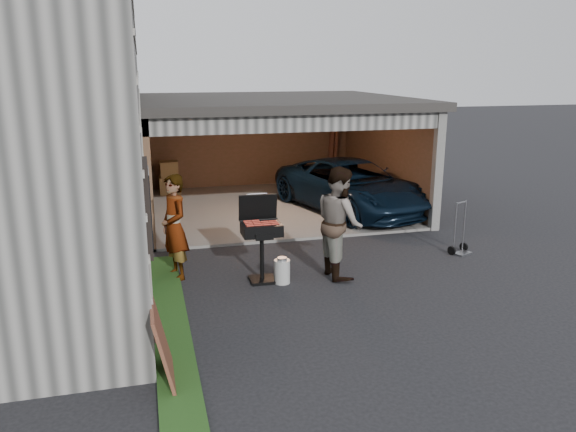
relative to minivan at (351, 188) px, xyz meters
name	(u,v)px	position (x,y,z in m)	size (l,w,h in m)	color
ground	(319,310)	(-2.60, -5.50, -0.65)	(80.00, 80.00, 0.00)	black
groundcover_strip	(175,357)	(-4.85, -6.50, -0.62)	(0.50, 8.00, 0.06)	#193814
garage	(270,136)	(-1.84, 1.29, 1.22)	(6.80, 6.30, 2.90)	#605E59
minivan	(351,188)	(0.00, 0.00, 0.00)	(2.15, 4.67, 1.30)	black
woman	(174,227)	(-4.64, -3.55, 0.29)	(0.68, 0.45, 1.87)	#CAD5FF
man	(339,222)	(-1.80, -4.14, 0.34)	(0.97, 0.75, 1.99)	#523320
bbq_grill	(261,232)	(-3.20, -4.07, 0.25)	(0.68, 0.59, 1.51)	black
propane_tank	(282,271)	(-2.88, -4.27, -0.44)	(0.28, 0.28, 0.42)	silver
plywood_panel	(163,345)	(-5.00, -7.00, -0.17)	(0.04, 0.87, 0.97)	brown
hand_truck	(460,244)	(0.97, -3.63, -0.44)	(0.49, 0.45, 1.08)	slate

